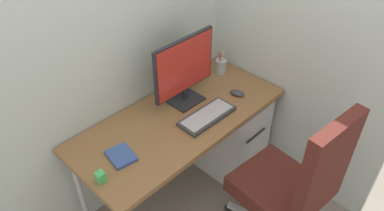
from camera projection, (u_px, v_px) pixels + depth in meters
name	position (u px, v px, depth m)	size (l,w,h in m)	color
ground_plane	(182.00, 191.00, 2.76)	(8.00, 8.00, 0.00)	slate
wall_back	(136.00, 2.00, 2.09)	(2.59, 0.04, 2.80)	#B7C1BC
desk	(180.00, 123.00, 2.34)	(1.43, 0.63, 0.74)	brown
office_chair	(293.00, 184.00, 2.10)	(0.63, 0.64, 1.13)	black
filing_cabinet	(225.00, 131.00, 2.82)	(0.41, 0.56, 0.65)	silver
monitor	(185.00, 68.00, 2.29)	(0.49, 0.17, 0.46)	black
keyboard	(207.00, 116.00, 2.29)	(0.39, 0.17, 0.03)	#333338
mouse	(237.00, 93.00, 2.48)	(0.06, 0.11, 0.03)	#333338
pen_holder	(221.00, 66.00, 2.68)	(0.08, 0.08, 0.19)	#9EA0A5
notebook	(121.00, 156.00, 2.02)	(0.13, 0.16, 0.02)	#334C8C
desk_clamp_accessory	(101.00, 177.00, 1.87)	(0.05, 0.05, 0.06)	#3FAD59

